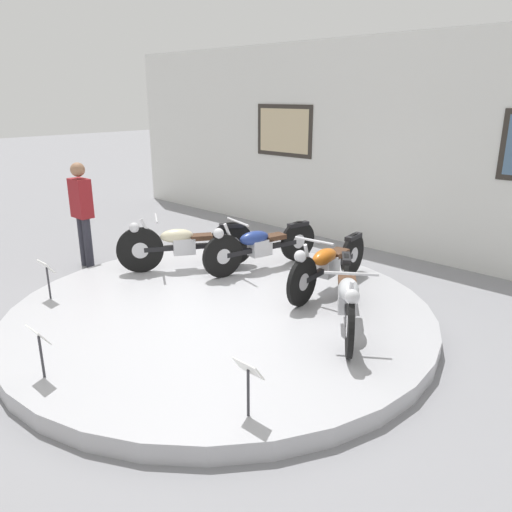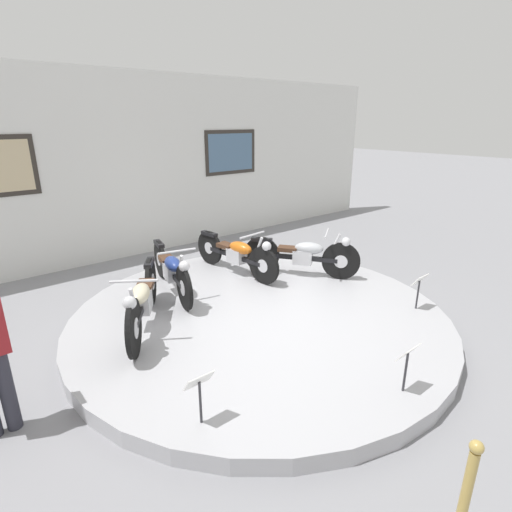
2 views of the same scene
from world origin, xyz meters
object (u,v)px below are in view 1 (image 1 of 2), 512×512
(motorcycle_cream, at_px, (184,243))
(motorcycle_silver, at_px, (348,296))
(motorcycle_blue, at_px, (260,244))
(info_placard_front_centre, at_px, (39,341))
(info_placard_front_right, at_px, (248,376))
(visitor_standing, at_px, (82,209))
(info_placard_front_left, at_px, (47,271))
(motorcycle_orange, at_px, (328,263))

(motorcycle_cream, relative_size, motorcycle_silver, 1.06)
(motorcycle_blue, distance_m, motorcycle_silver, 2.19)
(info_placard_front_centre, xyz_separation_m, info_placard_front_right, (1.77, 0.88, 0.00))
(info_placard_front_right, relative_size, visitor_standing, 0.30)
(motorcycle_blue, height_order, info_placard_front_left, motorcycle_blue)
(motorcycle_orange, height_order, motorcycle_silver, motorcycle_silver)
(motorcycle_orange, xyz_separation_m, info_placard_front_right, (1.16, -2.68, -0.01))
(info_placard_front_right, distance_m, visitor_standing, 5.06)
(motorcycle_cream, relative_size, info_placard_front_left, 3.37)
(info_placard_front_right, bearing_deg, info_placard_front_centre, -153.45)
(info_placard_front_left, height_order, visitor_standing, visitor_standing)
(motorcycle_blue, bearing_deg, motorcycle_silver, -20.62)
(info_placard_front_centre, bearing_deg, info_placard_front_right, 26.55)
(motorcycle_blue, height_order, info_placard_front_centre, motorcycle_blue)
(info_placard_front_centre, bearing_deg, motorcycle_orange, 80.26)
(motorcycle_orange, height_order, info_placard_front_centre, motorcycle_orange)
(motorcycle_blue, relative_size, info_placard_front_centre, 3.79)
(info_placard_front_right, bearing_deg, motorcycle_cream, 149.14)
(motorcycle_cream, xyz_separation_m, motorcycle_blue, (0.81, 0.77, -0.02))
(motorcycle_silver, bearing_deg, info_placard_front_centre, -117.11)
(motorcycle_orange, bearing_deg, info_placard_front_centre, -99.74)
(motorcycle_silver, height_order, info_placard_front_right, motorcycle_silver)
(motorcycle_silver, bearing_deg, motorcycle_cream, 179.97)
(visitor_standing, bearing_deg, info_placard_front_centre, -34.19)
(info_placard_front_centre, relative_size, info_placard_front_right, 1.00)
(motorcycle_orange, bearing_deg, motorcycle_blue, 179.94)
(motorcycle_silver, bearing_deg, info_placard_front_left, -149.18)
(info_placard_front_left, bearing_deg, motorcycle_blue, 66.69)
(info_placard_front_centre, distance_m, info_placard_front_right, 1.98)
(motorcycle_orange, relative_size, info_placard_front_centre, 3.83)
(motorcycle_orange, relative_size, visitor_standing, 1.17)
(motorcycle_cream, bearing_deg, info_placard_front_centre, -62.96)
(info_placard_front_centre, bearing_deg, motorcycle_cream, 117.04)
(motorcycle_cream, distance_m, visitor_standing, 1.86)
(motorcycle_cream, bearing_deg, motorcycle_silver, -0.03)
(info_placard_front_left, xyz_separation_m, info_placard_front_centre, (1.77, -0.88, 0.00))
(motorcycle_cream, distance_m, motorcycle_orange, 2.18)
(visitor_standing, bearing_deg, info_placard_front_right, -14.18)
(info_placard_front_right, height_order, visitor_standing, visitor_standing)
(info_placard_front_right, xyz_separation_m, visitor_standing, (-4.89, 1.24, 0.39))
(motorcycle_blue, height_order, motorcycle_silver, same)
(motorcycle_blue, xyz_separation_m, visitor_standing, (-2.50, -1.44, 0.38))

